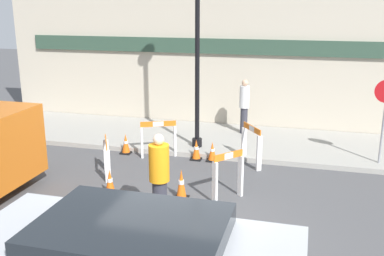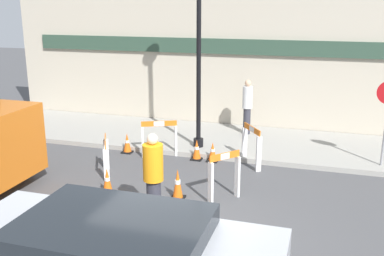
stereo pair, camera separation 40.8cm
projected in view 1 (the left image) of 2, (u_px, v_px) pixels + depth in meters
name	position (u px, v px, depth m)	size (l,w,h in m)	color
ground_plane	(192.00, 244.00, 8.10)	(60.00, 60.00, 0.00)	#4C4C4F
sidewalk_slab	(244.00, 141.00, 13.84)	(18.00, 3.38, 0.14)	#9E9B93
storefront_facade	(254.00, 48.00, 14.76)	(18.00, 0.22, 5.50)	#BCB29E
streetlamp_post	(197.00, 17.00, 12.16)	(0.44, 0.44, 5.81)	black
barricade_0	(228.00, 175.00, 9.77)	(0.61, 0.68, 1.10)	white
barricade_1	(251.00, 144.00, 11.87)	(0.64, 0.84, 1.09)	white
barricade_2	(158.00, 137.00, 12.53)	(0.96, 0.54, 1.04)	white
barricade_3	(107.00, 156.00, 11.13)	(0.53, 0.86, 0.97)	white
traffic_cone_0	(196.00, 150.00, 12.38)	(0.30, 0.30, 0.58)	black
traffic_cone_1	(110.00, 183.00, 10.10)	(0.30, 0.30, 0.61)	black
traffic_cone_2	(181.00, 185.00, 9.87)	(0.30, 0.30, 0.69)	black
traffic_cone_3	(212.00, 152.00, 12.27)	(0.30, 0.30, 0.54)	black
traffic_cone_4	(126.00, 144.00, 12.89)	(0.30, 0.30, 0.58)	black
person_worker	(159.00, 176.00, 8.67)	(0.43, 0.43, 1.81)	#33333D
person_pedestrian	(244.00, 104.00, 14.25)	(0.44, 0.44, 1.74)	#33333D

